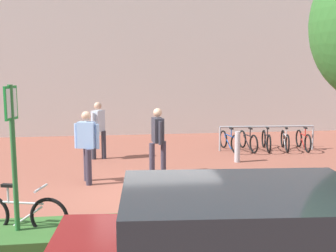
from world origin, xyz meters
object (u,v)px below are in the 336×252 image
bike_rack_cluster (266,140)px  person_casual_tan (98,127)px  person_shirt_blue (87,142)px  bollard_steel (237,147)px  person_suited_navy (158,137)px  bike_at_sign (20,215)px  parking_sign_post (13,140)px

bike_rack_cluster → person_casual_tan: size_ratio=1.86×
person_shirt_blue → bike_rack_cluster: bearing=29.2°
bike_rack_cluster → person_casual_tan: bearing=-173.8°
bollard_steel → person_casual_tan: person_casual_tan is taller
bollard_steel → person_casual_tan: bearing=166.6°
person_casual_tan → person_suited_navy: bearing=-52.9°
bollard_steel → person_suited_navy: bearing=-155.6°
bike_at_sign → bike_rack_cluster: (6.58, 6.13, -0.00)m
parking_sign_post → bollard_steel: bearing=43.1°
bike_at_sign → person_casual_tan: 5.68m
bike_at_sign → bike_rack_cluster: 8.99m
parking_sign_post → bike_rack_cluster: (6.58, 6.32, -1.27)m
bike_at_sign → parking_sign_post: bearing=-90.0°
bike_at_sign → person_casual_tan: person_casual_tan is taller
bollard_steel → person_casual_tan: 4.16m
bike_rack_cluster → bollard_steel: bollard_steel is taller
bike_rack_cluster → person_suited_navy: bearing=-145.9°
bike_at_sign → person_shirt_blue: bearing=73.0°
person_shirt_blue → person_suited_navy: bearing=16.2°
parking_sign_post → bike_rack_cluster: 9.21m
parking_sign_post → bike_rack_cluster: parking_sign_post is taller
bollard_steel → person_casual_tan: size_ratio=0.52×
parking_sign_post → bike_at_sign: parking_sign_post is taller
bike_at_sign → bollard_steel: (5.09, 4.58, 0.10)m
bike_at_sign → bollard_steel: bearing=42.0°
person_casual_tan → person_suited_navy: 2.59m
bike_rack_cluster → person_casual_tan: 5.57m
bike_at_sign → person_suited_navy: bearing=52.7°
bike_rack_cluster → person_suited_navy: person_suited_navy is taller
bike_rack_cluster → person_casual_tan: (-5.50, -0.60, 0.64)m
person_shirt_blue → person_casual_tan: bearing=86.2°
bike_at_sign → bollard_steel: 6.85m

